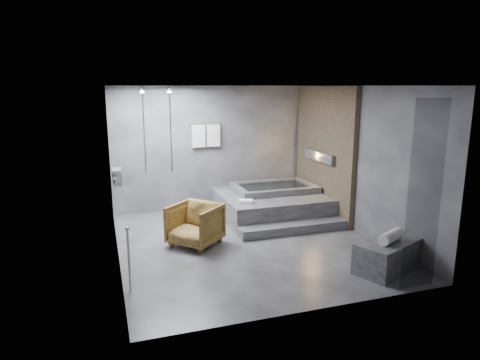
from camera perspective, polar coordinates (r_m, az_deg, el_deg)
name	(u,v)px	position (r m, az deg, el deg)	size (l,w,h in m)	color
room	(264,146)	(7.77, 3.20, 4.55)	(5.00, 5.04, 2.82)	#2F2E31
tub_deck	(271,204)	(9.41, 4.13, -3.28)	(2.20, 2.00, 0.50)	#343436
tub_step	(294,228)	(8.43, 7.17, -6.38)	(2.20, 0.36, 0.18)	#343436
concrete_bench	(387,256)	(7.06, 19.04, -9.52)	(1.06, 0.58, 0.48)	#303032
driftwood_chair	(195,225)	(7.71, -6.01, -5.92)	(0.80, 0.82, 0.75)	#483012
rolled_towel	(391,237)	(6.91, 19.48, -7.13)	(0.18, 0.18, 0.50)	white
deck_towel	(246,202)	(8.54, 0.78, -2.90)	(0.27, 0.20, 0.07)	white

